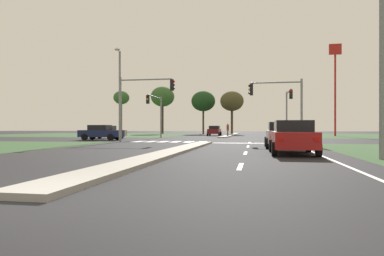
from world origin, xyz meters
TOP-DOWN VIEW (x-y plane):
  - ground_plane at (0.00, 30.00)m, footprint 200.00×200.00m
  - grass_verge_far_left at (-25.50, 54.50)m, footprint 35.00×35.00m
  - median_island_near at (0.00, 11.00)m, footprint 1.20×22.00m
  - median_island_far at (0.00, 55.00)m, footprint 1.20×36.00m
  - lane_dash_near at (3.50, 5.94)m, footprint 0.14×2.00m
  - lane_dash_second at (3.50, 11.94)m, footprint 0.14×2.00m
  - lane_dash_third at (3.50, 17.94)m, footprint 0.14×2.00m
  - lane_dash_fourth at (3.50, 23.94)m, footprint 0.14×2.00m
  - edge_line_right at (6.85, 12.00)m, footprint 0.14×24.00m
  - stop_bar_near at (3.80, 23.00)m, footprint 6.40×0.50m
  - crosswalk_bar_near at (-6.40, 24.80)m, footprint 0.70×2.80m
  - crosswalk_bar_second at (-5.25, 24.80)m, footprint 0.70×2.80m
  - crosswalk_bar_third at (-4.10, 24.80)m, footprint 0.70×2.80m
  - crosswalk_bar_fourth at (-2.95, 24.80)m, footprint 0.70×2.80m
  - crosswalk_bar_fifth at (-1.80, 24.80)m, footprint 0.70×2.80m
  - crosswalk_bar_sixth at (-0.65, 24.80)m, footprint 0.70×2.80m
  - car_silver_near at (5.62, 17.01)m, footprint 2.08×4.16m
  - car_maroon_second at (-2.40, 49.53)m, footprint 2.00×4.19m
  - car_beige_third at (-12.90, 32.37)m, footprint 4.25×2.01m
  - car_red_fourth at (5.70, 11.70)m, footprint 2.06×4.50m
  - car_navy_fifth at (-11.41, 27.66)m, footprint 4.36×1.96m
  - traffic_signal_far_left at (-7.60, 34.39)m, footprint 0.32×5.72m
  - traffic_signal_near_right at (6.01, 23.40)m, footprint 4.28×0.32m
  - traffic_signal_far_right at (7.60, 34.63)m, footprint 0.32×5.32m
  - traffic_signal_near_left at (-5.80, 23.40)m, footprint 4.97×0.32m
  - street_lamp_near at (8.64, 9.53)m, footprint 2.42×1.50m
  - street_lamp_second at (-8.78, 26.08)m, footprint 0.80×1.87m
  - pedestrian_at_median at (0.24, 42.88)m, footprint 0.34×0.34m
  - fastfood_pole_sign at (15.95, 50.44)m, footprint 1.80×0.40m
  - treeline_near at (-23.16, 62.36)m, footprint 3.25×3.25m
  - treeline_second at (-15.13, 65.10)m, footprint 4.94×4.94m
  - treeline_third at (-6.40, 64.44)m, footprint 4.86×4.86m
  - treeline_fourth at (-0.43, 61.92)m, footprint 4.52×4.52m

SIDE VIEW (x-z plane):
  - ground_plane at x=0.00m, z-range 0.00..0.00m
  - grass_verge_far_left at x=-25.50m, z-range 0.00..0.01m
  - lane_dash_near at x=3.50m, z-range 0.00..0.01m
  - lane_dash_second at x=3.50m, z-range 0.00..0.01m
  - lane_dash_third at x=3.50m, z-range 0.00..0.01m
  - lane_dash_fourth at x=3.50m, z-range 0.00..0.01m
  - edge_line_right at x=6.85m, z-range 0.00..0.01m
  - stop_bar_near at x=3.80m, z-range 0.00..0.01m
  - crosswalk_bar_near at x=-6.40m, z-range 0.00..0.01m
  - crosswalk_bar_second at x=-5.25m, z-range 0.00..0.01m
  - crosswalk_bar_third at x=-4.10m, z-range 0.00..0.01m
  - crosswalk_bar_fourth at x=-2.95m, z-range 0.00..0.01m
  - crosswalk_bar_fifth at x=-1.80m, z-range 0.00..0.01m
  - crosswalk_bar_sixth at x=-0.65m, z-range 0.00..0.01m
  - median_island_near at x=0.00m, z-range 0.00..0.14m
  - median_island_far at x=0.00m, z-range 0.00..0.14m
  - car_beige_third at x=-12.90m, z-range 0.02..1.51m
  - car_navy_fifth at x=-11.41m, z-range 0.02..1.55m
  - car_maroon_second at x=-2.40m, z-range 0.01..1.59m
  - car_red_fourth at x=5.70m, z-range 0.02..1.59m
  - car_silver_near at x=5.62m, z-range 0.02..1.61m
  - pedestrian_at_median at x=0.24m, z-range 0.32..2.05m
  - traffic_signal_near_right at x=6.01m, z-range 0.97..6.11m
  - traffic_signal_far_left at x=-7.60m, z-range 1.05..6.19m
  - traffic_signal_far_right at x=7.60m, z-range 1.08..6.55m
  - traffic_signal_near_left at x=-5.80m, z-range 1.08..6.73m
  - street_lamp_second at x=-8.78m, z-range 0.51..9.10m
  - street_lamp_near at x=8.64m, z-range 0.59..11.20m
  - treeline_fourth at x=-0.43m, z-range 2.21..10.56m
  - treeline_third at x=-6.40m, z-range 2.28..11.04m
  - treeline_near at x=-23.16m, z-range 2.98..11.87m
  - treeline_second at x=-15.13m, z-range 2.81..12.74m
  - fastfood_pole_sign at x=15.95m, z-range 3.01..17.01m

